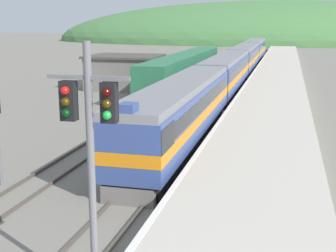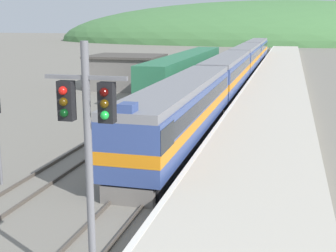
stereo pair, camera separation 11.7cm
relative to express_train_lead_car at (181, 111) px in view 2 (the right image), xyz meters
name	(u,v)px [view 2 (the right image)]	position (x,y,z in m)	size (l,w,h in m)	color
track_main	(249,68)	(0.00, 48.14, -2.05)	(1.52, 180.00, 0.16)	#4C443D
track_siding	(218,67)	(-4.96, 48.14, -2.05)	(1.52, 180.00, 0.16)	#4C443D
platform	(277,82)	(4.91, 28.14, -1.65)	(6.17, 140.00, 0.96)	#BCB5A5
distant_hills	(273,42)	(0.00, 143.86, -2.13)	(158.32, 71.24, 28.40)	#477A42
station_shed	(126,72)	(-11.39, 22.14, -0.25)	(7.85, 6.74, 3.72)	slate
express_train_lead_car	(181,111)	(0.00, 0.00, 0.00)	(2.98, 20.58, 4.24)	black
carriage_second	(227,73)	(0.00, 21.36, -0.01)	(2.97, 19.92, 3.88)	black
carriage_third	(246,58)	(0.00, 42.17, -0.01)	(2.97, 19.92, 3.88)	black
carriage_fourth	(256,49)	(0.00, 62.97, -0.01)	(2.97, 19.92, 3.88)	black
siding_train	(186,71)	(-4.96, 24.09, -0.16)	(2.90, 29.42, 3.82)	black
signal_mast_main	(88,137)	(1.32, -16.40, 2.45)	(2.20, 0.42, 7.01)	slate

